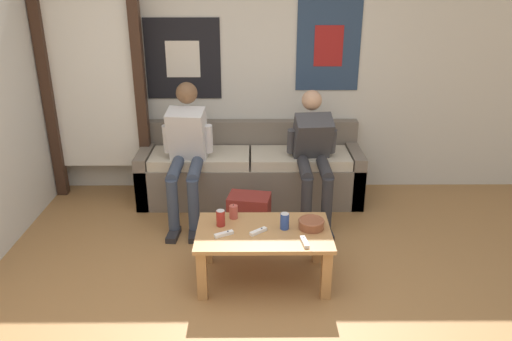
{
  "coord_description": "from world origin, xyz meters",
  "views": [
    {
      "loc": [
        0.08,
        -2.63,
        2.2
      ],
      "look_at": [
        0.11,
        1.14,
        0.66
      ],
      "focal_mm": 35.0,
      "sensor_mm": 36.0,
      "label": 1
    }
  ],
  "objects_px": {
    "coffee_table": "(264,240)",
    "game_controller_near_right": "(305,242)",
    "couch": "(250,172)",
    "pillar_candle": "(234,212)",
    "person_seated_teen": "(313,151)",
    "drink_can_blue": "(285,221)",
    "game_controller_far_center": "(258,231)",
    "person_seated_adult": "(186,148)",
    "ceramic_bowl": "(311,223)",
    "backpack": "(249,216)",
    "drink_can_red": "(221,218)",
    "game_controller_near_left": "(224,234)"
  },
  "relations": [
    {
      "from": "person_seated_adult",
      "to": "pillar_candle",
      "type": "distance_m",
      "value": 1.03
    },
    {
      "from": "couch",
      "to": "pillar_candle",
      "type": "relative_size",
      "value": 18.88
    },
    {
      "from": "coffee_table",
      "to": "ceramic_bowl",
      "type": "bearing_deg",
      "value": 5.88
    },
    {
      "from": "ceramic_bowl",
      "to": "game_controller_near_right",
      "type": "height_order",
      "value": "ceramic_bowl"
    },
    {
      "from": "game_controller_near_right",
      "to": "pillar_candle",
      "type": "bearing_deg",
      "value": 142.91
    },
    {
      "from": "drink_can_blue",
      "to": "game_controller_near_left",
      "type": "relative_size",
      "value": 0.87
    },
    {
      "from": "pillar_candle",
      "to": "game_controller_near_left",
      "type": "xyz_separation_m",
      "value": [
        -0.06,
        -0.27,
        -0.04
      ]
    },
    {
      "from": "drink_can_red",
      "to": "game_controller_near_right",
      "type": "relative_size",
      "value": 0.84
    },
    {
      "from": "ceramic_bowl",
      "to": "drink_can_blue",
      "type": "xyz_separation_m",
      "value": [
        -0.2,
        -0.01,
        0.02
      ]
    },
    {
      "from": "couch",
      "to": "ceramic_bowl",
      "type": "bearing_deg",
      "value": -72.17
    },
    {
      "from": "backpack",
      "to": "drink_can_red",
      "type": "bearing_deg",
      "value": -108.58
    },
    {
      "from": "ceramic_bowl",
      "to": "game_controller_near_right",
      "type": "distance_m",
      "value": 0.23
    },
    {
      "from": "couch",
      "to": "pillar_candle",
      "type": "distance_m",
      "value": 1.27
    },
    {
      "from": "drink_can_blue",
      "to": "game_controller_far_center",
      "type": "distance_m",
      "value": 0.21
    },
    {
      "from": "backpack",
      "to": "ceramic_bowl",
      "type": "height_order",
      "value": "ceramic_bowl"
    },
    {
      "from": "couch",
      "to": "game_controller_far_center",
      "type": "bearing_deg",
      "value": -87.51
    },
    {
      "from": "backpack",
      "to": "pillar_candle",
      "type": "bearing_deg",
      "value": -103.06
    },
    {
      "from": "person_seated_teen",
      "to": "person_seated_adult",
      "type": "bearing_deg",
      "value": -178.82
    },
    {
      "from": "person_seated_teen",
      "to": "ceramic_bowl",
      "type": "bearing_deg",
      "value": -96.81
    },
    {
      "from": "coffee_table",
      "to": "game_controller_near_right",
      "type": "distance_m",
      "value": 0.35
    },
    {
      "from": "pillar_candle",
      "to": "game_controller_near_left",
      "type": "distance_m",
      "value": 0.28
    },
    {
      "from": "drink_can_red",
      "to": "game_controller_near_left",
      "type": "relative_size",
      "value": 0.87
    },
    {
      "from": "pillar_candle",
      "to": "drink_can_blue",
      "type": "distance_m",
      "value": 0.42
    },
    {
      "from": "backpack",
      "to": "drink_can_blue",
      "type": "height_order",
      "value": "drink_can_blue"
    },
    {
      "from": "person_seated_adult",
      "to": "drink_can_red",
      "type": "xyz_separation_m",
      "value": [
        0.37,
        -1.02,
        -0.19
      ]
    },
    {
      "from": "person_seated_teen",
      "to": "drink_can_blue",
      "type": "height_order",
      "value": "person_seated_teen"
    },
    {
      "from": "couch",
      "to": "person_seated_teen",
      "type": "height_order",
      "value": "person_seated_teen"
    },
    {
      "from": "backpack",
      "to": "game_controller_near_right",
      "type": "height_order",
      "value": "game_controller_near_right"
    },
    {
      "from": "game_controller_near_left",
      "to": "backpack",
      "type": "bearing_deg",
      "value": 77.1
    },
    {
      "from": "drink_can_blue",
      "to": "game_controller_far_center",
      "type": "xyz_separation_m",
      "value": [
        -0.19,
        -0.06,
        -0.05
      ]
    },
    {
      "from": "coffee_table",
      "to": "person_seated_teen",
      "type": "distance_m",
      "value": 1.26
    },
    {
      "from": "couch",
      "to": "drink_can_red",
      "type": "distance_m",
      "value": 1.4
    },
    {
      "from": "person_seated_adult",
      "to": "backpack",
      "type": "bearing_deg",
      "value": -35.65
    },
    {
      "from": "ceramic_bowl",
      "to": "pillar_candle",
      "type": "xyz_separation_m",
      "value": [
        -0.58,
        0.16,
        0.01
      ]
    },
    {
      "from": "backpack",
      "to": "game_controller_far_center",
      "type": "bearing_deg",
      "value": -84.19
    },
    {
      "from": "coffee_table",
      "to": "pillar_candle",
      "type": "bearing_deg",
      "value": 138.63
    },
    {
      "from": "coffee_table",
      "to": "ceramic_bowl",
      "type": "xyz_separation_m",
      "value": [
        0.35,
        0.04,
        0.12
      ]
    },
    {
      "from": "person_seated_adult",
      "to": "game_controller_near_right",
      "type": "relative_size",
      "value": 8.33
    },
    {
      "from": "person_seated_adult",
      "to": "drink_can_blue",
      "type": "relative_size",
      "value": 9.91
    },
    {
      "from": "drink_can_red",
      "to": "game_controller_near_right",
      "type": "bearing_deg",
      "value": -23.88
    },
    {
      "from": "person_seated_adult",
      "to": "ceramic_bowl",
      "type": "distance_m",
      "value": 1.5
    },
    {
      "from": "person_seated_adult",
      "to": "game_controller_near_right",
      "type": "height_order",
      "value": "person_seated_adult"
    },
    {
      "from": "ceramic_bowl",
      "to": "game_controller_near_right",
      "type": "xyz_separation_m",
      "value": [
        -0.07,
        -0.22,
        -0.03
      ]
    },
    {
      "from": "coffee_table",
      "to": "game_controller_far_center",
      "type": "bearing_deg",
      "value": -139.05
    },
    {
      "from": "person_seated_adult",
      "to": "backpack",
      "type": "xyz_separation_m",
      "value": [
        0.57,
        -0.41,
        -0.49
      ]
    },
    {
      "from": "coffee_table",
      "to": "person_seated_teen",
      "type": "relative_size",
      "value": 0.87
    },
    {
      "from": "person_seated_teen",
      "to": "drink_can_blue",
      "type": "relative_size",
      "value": 9.14
    },
    {
      "from": "couch",
      "to": "pillar_candle",
      "type": "height_order",
      "value": "couch"
    },
    {
      "from": "game_controller_near_right",
      "to": "game_controller_near_left",
      "type": "bearing_deg",
      "value": 168.63
    },
    {
      "from": "person_seated_adult",
      "to": "game_controller_far_center",
      "type": "distance_m",
      "value": 1.33
    }
  ]
}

